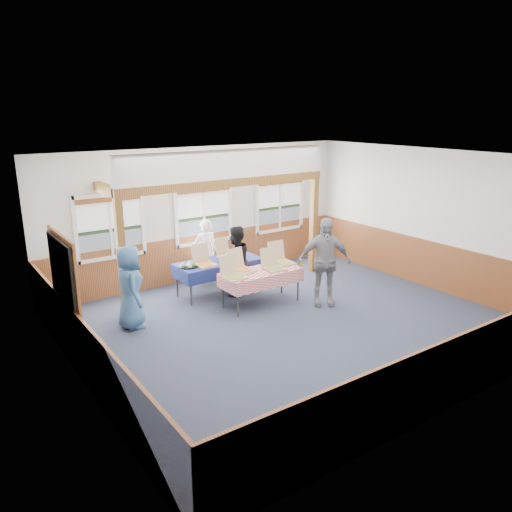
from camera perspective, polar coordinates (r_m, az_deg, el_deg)
The scene contains 31 objects.
floor at distance 9.85m, azimuth 4.18°, elevation -7.73°, with size 8.00×8.00×0.00m, color #272E40.
ceiling at distance 9.03m, azimuth 4.60°, elevation 11.14°, with size 8.00×8.00×0.00m, color white.
wall_back at distance 12.16m, azimuth -6.09°, elevation 4.82°, with size 8.00×8.00×0.00m, color silver.
wall_front at distance 7.09m, azimuth 22.53°, elevation -4.86°, with size 8.00×8.00×0.00m, color silver.
wall_left at distance 7.56m, azimuth -19.93°, elevation -3.29°, with size 8.00×8.00×0.00m, color silver.
wall_right at distance 12.18m, azimuth 19.20°, elevation 4.02°, with size 8.00×8.00×0.00m, color silver.
wainscot_back at distance 12.39m, azimuth -5.89°, elevation 0.03°, with size 7.98×0.05×1.10m, color brown.
wainscot_front at distance 7.53m, azimuth 21.48°, elevation -12.29°, with size 7.98×0.05×1.10m, color brown.
wainscot_left at distance 7.97m, azimuth -19.02°, elevation -10.40°, with size 0.05×6.98×1.10m, color brown.
wainscot_right at distance 12.41m, azimuth 18.68°, elevation -0.73°, with size 0.05×6.98×1.10m, color brown.
cased_opening at distance 8.58m, azimuth -20.94°, elevation -4.99°, with size 0.06×1.30×2.10m, color #2D2D2D.
window_left at distance 11.21m, azimuth -16.36°, elevation 3.66°, with size 1.56×0.10×1.46m.
window_mid at distance 12.10m, azimuth -6.01°, elevation 5.15°, with size 1.56×0.10×1.46m.
window_right at distance 13.34m, azimuth 2.71°, elevation 6.27°, with size 1.56×0.10×1.46m.
post_left at distance 10.20m, azimuth -15.09°, elevation -0.24°, with size 0.15×0.15×2.40m, color brown.
post_right at distance 12.69m, azimuth 6.58°, elevation 3.44°, with size 0.15×0.15×2.40m, color brown.
cross_beam at distance 10.98m, azimuth -3.17°, elevation 8.36°, with size 5.15×0.18×0.18m, color brown.
table_left at distance 11.22m, azimuth -4.33°, elevation -0.85°, with size 2.10×1.57×0.76m.
table_right at distance 10.53m, azimuth 0.61°, elevation -2.00°, with size 1.76×0.85×0.76m.
pizza_box_a at distance 10.91m, azimuth -5.86°, elevation -0.73°, with size 0.41×0.50×0.44m.
pizza_box_b at distance 11.49m, azimuth -3.28°, elevation 0.20°, with size 0.46×0.53×0.42m.
pizza_box_c at distance 10.02m, azimuth -2.58°, elevation -2.23°, with size 0.42×0.50×0.43m.
pizza_box_d at distance 10.45m, azimuth -1.60°, elevation -1.41°, with size 0.49×0.57×0.46m.
pizza_box_e at distance 10.57m, azimuth 1.97°, elevation -1.21°, with size 0.43×0.51×0.43m.
pizza_box_f at distance 10.97m, azimuth 2.95°, elevation -0.55°, with size 0.44×0.53×0.47m.
veggie_tray at distance 10.85m, azimuth -7.75°, elevation -1.08°, with size 0.41×0.41×0.09m.
drink_glass at distance 10.80m, azimuth 5.06°, elevation -0.84°, with size 0.07×0.07×0.15m, color #9E781A.
woman_white at distance 11.78m, azimuth -5.80°, elevation 0.40°, with size 0.58×0.38×1.58m, color white.
woman_black at distance 11.05m, azimuth -2.33°, elevation -0.61°, with size 0.77×0.60×1.59m, color black.
man_blue at distance 9.71m, azimuth -14.21°, elevation -3.47°, with size 0.79×0.51×1.61m, color teal.
person_grey at distance 10.58m, azimuth 7.79°, elevation -0.64°, with size 1.11×0.46×1.90m, color gray.
Camera 1 is at (-5.70, -6.96, 4.02)m, focal length 35.00 mm.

